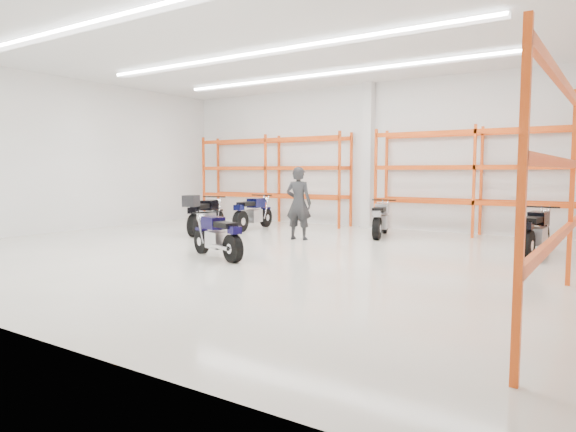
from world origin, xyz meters
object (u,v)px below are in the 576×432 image
Objects in this scene: motorcycle_back_d at (535,233)px; structural_column at (368,156)px; standing_man at (299,203)px; motorcycle_main at (218,237)px; motorcycle_back_b at (252,214)px; motorcycle_back_c at (380,220)px; motorcycle_back_a at (204,215)px.

structural_column reaches higher than motorcycle_back_d.
motorcycle_main is at bearing 83.82° from standing_man.
structural_column is at bearing 43.11° from motorcycle_back_b.
standing_man reaches higher than motorcycle_back_c.
motorcycle_back_a reaches higher than motorcycle_back_b.
structural_column reaches higher than motorcycle_back_a.
motorcycle_main is 0.83× the size of motorcycle_back_a.
motorcycle_main is 5.14m from motorcycle_back_b.
motorcycle_back_a is 1.72m from motorcycle_back_b.
motorcycle_back_c is 2.90m from structural_column.
standing_man is at bearing -132.41° from motorcycle_back_c.
motorcycle_back_c is 1.05× the size of standing_man.
standing_man is (-1.55, -1.69, 0.48)m from motorcycle_back_c.
motorcycle_back_c is (4.33, 2.25, -0.08)m from motorcycle_back_a.
motorcycle_back_b is at bearing -34.48° from standing_man.
motorcycle_back_c is 0.44× the size of structural_column.
standing_man is at bearing 11.30° from motorcycle_back_a.
motorcycle_back_a is 1.10× the size of motorcycle_back_c.
motorcycle_back_a is 1.02× the size of motorcycle_back_b.
motorcycle_main is at bearing -105.08° from motorcycle_back_c.
structural_column is at bearing 53.52° from motorcycle_back_a.
motorcycle_main is 0.85× the size of motorcycle_back_b.
structural_column is (3.06, 4.14, 1.70)m from motorcycle_back_a.
motorcycle_main is at bearing -60.11° from motorcycle_back_b.
standing_man is at bearing -94.45° from structural_column.
motorcycle_back_d is at bearing 7.54° from motorcycle_back_a.
motorcycle_back_d is (8.29, 1.10, -0.07)m from motorcycle_back_a.
motorcycle_back_c is 0.95× the size of motorcycle_back_d.
motorcycle_back_a is at bearing -126.48° from structural_column.
motorcycle_back_c is 4.12m from motorcycle_back_d.
standing_man is at bearing 93.25° from motorcycle_main.
motorcycle_back_a reaches higher than motorcycle_main.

